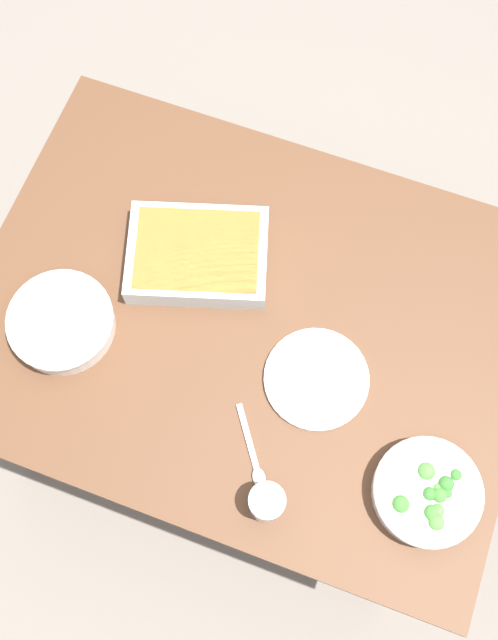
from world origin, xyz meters
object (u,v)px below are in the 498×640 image
object	(u,v)px
side_plate	(316,379)
baking_dish	(198,255)
stew_bowl	(61,322)
spoon_by_stew	(85,322)
spoon_by_broccoli	(434,475)
drink_cup	(267,503)
broccoli_bowl	(427,493)
spoon_spare	(253,457)

from	to	relation	value
side_plate	baking_dish	bearing A→B (deg)	-26.83
side_plate	stew_bowl	bearing A→B (deg)	7.94
stew_bowl	spoon_by_stew	bearing A→B (deg)	-147.02
side_plate	spoon_by_stew	distance (m)	0.51
spoon_by_broccoli	spoon_by_stew	bearing A→B (deg)	-3.93
stew_bowl	drink_cup	world-z (taller)	drink_cup
stew_bowl	broccoli_bowl	size ratio (longest dim) A/B	1.04
spoon_spare	spoon_by_broccoli	bearing A→B (deg)	-165.37
drink_cup	spoon_by_stew	size ratio (longest dim) A/B	0.54
baking_dish	spoon_by_stew	distance (m)	0.28
side_plate	spoon_by_broccoli	distance (m)	0.30
drink_cup	spoon_by_stew	world-z (taller)	drink_cup
stew_bowl	spoon_by_broccoli	size ratio (longest dim) A/B	1.29
drink_cup	side_plate	distance (m)	0.28
broccoli_bowl	spoon_spare	xyz separation A→B (m)	(0.34, 0.05, -0.03)
stew_bowl	baking_dish	bearing A→B (deg)	-131.22
spoon_by_broccoli	spoon_spare	size ratio (longest dim) A/B	1.14
drink_cup	spoon_by_broccoli	distance (m)	0.34
stew_bowl	baking_dish	world-z (taller)	baking_dish
baking_dish	side_plate	bearing A→B (deg)	153.17
spoon_by_broccoli	spoon_spare	bearing A→B (deg)	14.63
side_plate	spoon_spare	size ratio (longest dim) A/B	1.43
stew_bowl	spoon_by_stew	size ratio (longest dim) A/B	1.43
spoon_by_broccoli	spoon_spare	xyz separation A→B (m)	(0.35, 0.09, 0.00)
stew_bowl	spoon_by_stew	xyz separation A→B (m)	(-0.04, -0.02, -0.03)
drink_cup	side_plate	size ratio (longest dim) A/B	0.39
baking_dish	broccoli_bowl	bearing A→B (deg)	152.41
broccoli_bowl	spoon_by_broccoli	bearing A→B (deg)	-100.90
spoon_spare	spoon_by_stew	bearing A→B (deg)	-18.38
baking_dish	side_plate	distance (m)	0.37
spoon_by_broccoli	spoon_spare	distance (m)	0.36
spoon_by_broccoli	stew_bowl	bearing A→B (deg)	-2.13
stew_bowl	baking_dish	size ratio (longest dim) A/B	0.64
broccoli_bowl	spoon_spare	bearing A→B (deg)	8.08
baking_dish	spoon_by_broccoli	world-z (taller)	baking_dish
drink_cup	spoon_spare	distance (m)	0.10
side_plate	spoon_spare	distance (m)	0.21
baking_dish	spoon_spare	xyz separation A→B (m)	(-0.26, 0.36, -0.03)
stew_bowl	baking_dish	xyz separation A→B (m)	(-0.21, -0.24, 0.00)
broccoli_bowl	baking_dish	xyz separation A→B (m)	(0.60, -0.32, 0.00)
drink_cup	baking_dish	bearing A→B (deg)	-54.31
stew_bowl	broccoli_bowl	distance (m)	0.82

